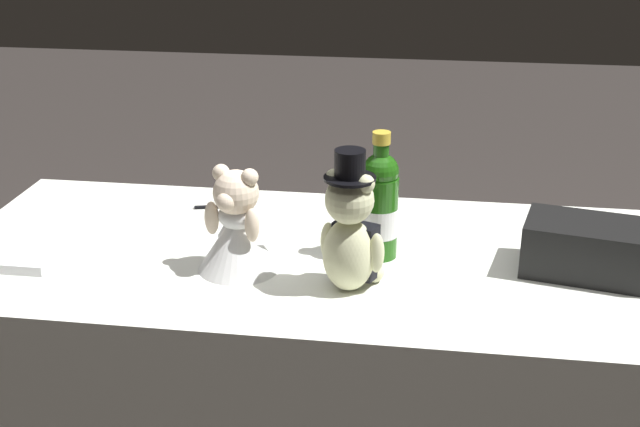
{
  "coord_description": "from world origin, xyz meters",
  "views": [
    {
      "loc": [
        -0.26,
        1.76,
        1.6
      ],
      "look_at": [
        0.0,
        0.0,
        0.88
      ],
      "focal_mm": 47.35,
      "sensor_mm": 36.0,
      "label": 1
    }
  ],
  "objects_px": {
    "teddy_bear_bride": "(241,223)",
    "champagne_bottle": "(380,204)",
    "gift_case_black": "(590,248)",
    "guestbook": "(29,243)",
    "teddy_bear_groom": "(351,232)",
    "signing_pen": "(218,207)"
  },
  "relations": [
    {
      "from": "teddy_bear_groom",
      "to": "champagne_bottle",
      "type": "bearing_deg",
      "value": -105.2
    },
    {
      "from": "teddy_bear_groom",
      "to": "guestbook",
      "type": "distance_m",
      "value": 0.79
    },
    {
      "from": "signing_pen",
      "to": "teddy_bear_bride",
      "type": "bearing_deg",
      "value": 113.19
    },
    {
      "from": "teddy_bear_groom",
      "to": "signing_pen",
      "type": "distance_m",
      "value": 0.58
    },
    {
      "from": "teddy_bear_bride",
      "to": "guestbook",
      "type": "height_order",
      "value": "teddy_bear_bride"
    },
    {
      "from": "teddy_bear_bride",
      "to": "champagne_bottle",
      "type": "distance_m",
      "value": 0.32
    },
    {
      "from": "teddy_bear_bride",
      "to": "guestbook",
      "type": "distance_m",
      "value": 0.53
    },
    {
      "from": "champagne_bottle",
      "to": "guestbook",
      "type": "distance_m",
      "value": 0.83
    },
    {
      "from": "teddy_bear_bride",
      "to": "signing_pen",
      "type": "relative_size",
      "value": 1.69
    },
    {
      "from": "signing_pen",
      "to": "gift_case_black",
      "type": "xyz_separation_m",
      "value": [
        -0.9,
        0.26,
        0.05
      ]
    },
    {
      "from": "gift_case_black",
      "to": "teddy_bear_groom",
      "type": "bearing_deg",
      "value": 15.99
    },
    {
      "from": "guestbook",
      "to": "teddy_bear_bride",
      "type": "bearing_deg",
      "value": 177.27
    },
    {
      "from": "champagne_bottle",
      "to": "guestbook",
      "type": "height_order",
      "value": "champagne_bottle"
    },
    {
      "from": "teddy_bear_groom",
      "to": "champagne_bottle",
      "type": "distance_m",
      "value": 0.18
    },
    {
      "from": "gift_case_black",
      "to": "signing_pen",
      "type": "bearing_deg",
      "value": -15.84
    },
    {
      "from": "teddy_bear_groom",
      "to": "teddy_bear_bride",
      "type": "distance_m",
      "value": 0.26
    },
    {
      "from": "gift_case_black",
      "to": "guestbook",
      "type": "xyz_separation_m",
      "value": [
        1.28,
        0.05,
        -0.05
      ]
    },
    {
      "from": "gift_case_black",
      "to": "guestbook",
      "type": "height_order",
      "value": "gift_case_black"
    },
    {
      "from": "teddy_bear_bride",
      "to": "gift_case_black",
      "type": "height_order",
      "value": "teddy_bear_bride"
    },
    {
      "from": "teddy_bear_groom",
      "to": "signing_pen",
      "type": "height_order",
      "value": "teddy_bear_groom"
    },
    {
      "from": "signing_pen",
      "to": "guestbook",
      "type": "bearing_deg",
      "value": 38.84
    },
    {
      "from": "teddy_bear_bride",
      "to": "champagne_bottle",
      "type": "height_order",
      "value": "champagne_bottle"
    }
  ]
}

